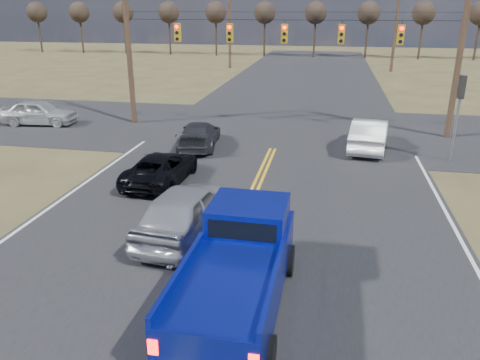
% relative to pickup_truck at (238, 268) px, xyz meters
% --- Properties ---
extents(ground, '(160.00, 160.00, 0.00)m').
position_rel_pickup_truck_xyz_m(ground, '(-0.80, -0.92, -1.03)').
color(ground, brown).
rests_on(ground, ground).
extents(road_main, '(14.00, 120.00, 0.02)m').
position_rel_pickup_truck_xyz_m(road_main, '(-0.80, 9.08, -1.03)').
color(road_main, '#28282B').
rests_on(road_main, ground).
extents(road_cross, '(120.00, 12.00, 0.02)m').
position_rel_pickup_truck_xyz_m(road_cross, '(-0.80, 17.08, -1.03)').
color(road_cross, '#28282B').
rests_on(road_cross, ground).
extents(signal_gantry, '(19.60, 4.83, 10.00)m').
position_rel_pickup_truck_xyz_m(signal_gantry, '(-0.30, 16.86, 4.04)').
color(signal_gantry, '#473323').
rests_on(signal_gantry, ground).
extents(utility_poles, '(19.60, 58.32, 10.00)m').
position_rel_pickup_truck_xyz_m(utility_poles, '(-0.80, 16.08, 4.20)').
color(utility_poles, '#473323').
rests_on(utility_poles, ground).
extents(treeline, '(87.00, 117.80, 7.40)m').
position_rel_pickup_truck_xyz_m(treeline, '(-0.80, 26.04, 4.67)').
color(treeline, '#33261C').
rests_on(treeline, ground).
extents(pickup_truck, '(2.33, 5.68, 2.12)m').
position_rel_pickup_truck_xyz_m(pickup_truck, '(0.00, 0.00, 0.00)').
color(pickup_truck, black).
rests_on(pickup_truck, ground).
extents(silver_suv, '(2.45, 5.03, 1.65)m').
position_rel_pickup_truck_xyz_m(silver_suv, '(-2.24, 3.34, -0.20)').
color(silver_suv, '#A3A5AB').
rests_on(silver_suv, ground).
extents(black_suv, '(2.17, 4.42, 1.21)m').
position_rel_pickup_truck_xyz_m(black_suv, '(-4.63, 7.58, -0.42)').
color(black_suv, black).
rests_on(black_suv, ground).
extents(white_car_queue, '(2.26, 4.87, 1.55)m').
position_rel_pickup_truck_xyz_m(white_car_queue, '(3.84, 13.94, -0.26)').
color(white_car_queue, white).
rests_on(white_car_queue, ground).
extents(dgrey_car_queue, '(2.29, 4.56, 1.27)m').
position_rel_pickup_truck_xyz_m(dgrey_car_queue, '(-4.50, 12.77, -0.39)').
color(dgrey_car_queue, '#313135').
rests_on(dgrey_car_queue, ground).
extents(cross_car_west, '(2.21, 4.54, 1.49)m').
position_rel_pickup_truck_xyz_m(cross_car_west, '(-15.19, 15.57, -0.28)').
color(cross_car_west, '#BCBCBC').
rests_on(cross_car_west, ground).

